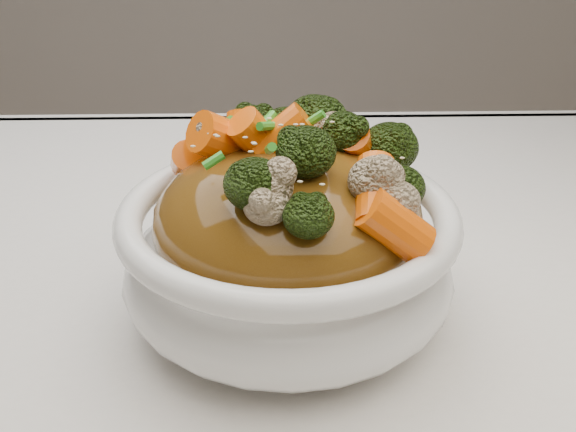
{
  "coord_description": "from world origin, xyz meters",
  "views": [
    {
      "loc": [
        -0.06,
        -0.38,
        1.02
      ],
      "look_at": [
        -0.05,
        -0.0,
        0.82
      ],
      "focal_mm": 42.0,
      "sensor_mm": 36.0,
      "label": 1
    }
  ],
  "objects": [
    {
      "name": "bowl",
      "position": [
        -0.05,
        -0.0,
        0.79
      ],
      "size": [
        0.22,
        0.22,
        0.08
      ],
      "primitive_type": null,
      "rotation": [
        0.0,
        0.0,
        -0.02
      ],
      "color": "white",
      "rests_on": "tablecloth"
    },
    {
      "name": "tablecloth",
      "position": [
        0.0,
        0.0,
        0.73
      ],
      "size": [
        1.2,
        0.8,
        0.04
      ],
      "primitive_type": "cube",
      "color": "white",
      "rests_on": "dining_table"
    },
    {
      "name": "cauliflower",
      "position": [
        -0.05,
        -0.0,
        0.88
      ],
      "size": [
        0.17,
        0.17,
        0.04
      ],
      "primitive_type": null,
      "rotation": [
        0.0,
        0.0,
        -0.02
      ],
      "color": "tan",
      "rests_on": "sauce_base"
    },
    {
      "name": "sesame_seeds",
      "position": [
        -0.05,
        -0.0,
        0.88
      ],
      "size": [
        0.16,
        0.16,
        0.01
      ],
      "primitive_type": null,
      "rotation": [
        0.0,
        0.0,
        -0.02
      ],
      "color": "beige",
      "rests_on": "sauce_base"
    },
    {
      "name": "scallions",
      "position": [
        -0.05,
        -0.0,
        0.88
      ],
      "size": [
        0.13,
        0.13,
        0.02
      ],
      "primitive_type": null,
      "rotation": [
        0.0,
        0.0,
        -0.02
      ],
      "color": "#309221",
      "rests_on": "sauce_base"
    },
    {
      "name": "sauce_base",
      "position": [
        -0.05,
        -0.0,
        0.82
      ],
      "size": [
        0.17,
        0.17,
        0.09
      ],
      "primitive_type": "ellipsoid",
      "rotation": [
        0.0,
        0.0,
        -0.02
      ],
      "color": "#5C390F",
      "rests_on": "bowl"
    },
    {
      "name": "carrots",
      "position": [
        -0.05,
        -0.0,
        0.88
      ],
      "size": [
        0.17,
        0.17,
        0.05
      ],
      "primitive_type": null,
      "rotation": [
        0.0,
        0.0,
        -0.02
      ],
      "color": "#FF6408",
      "rests_on": "sauce_base"
    },
    {
      "name": "broccoli",
      "position": [
        -0.05,
        -0.0,
        0.88
      ],
      "size": [
        0.17,
        0.17,
        0.04
      ],
      "primitive_type": null,
      "rotation": [
        0.0,
        0.0,
        -0.02
      ],
      "color": "black",
      "rests_on": "sauce_base"
    }
  ]
}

